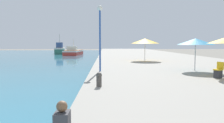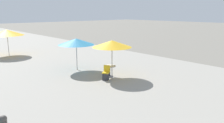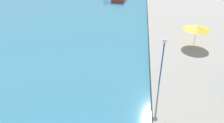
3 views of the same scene
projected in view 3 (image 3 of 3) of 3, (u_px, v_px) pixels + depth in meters
water_basin at (1, 10)px, 42.06m from camera, size 56.00×90.00×0.04m
quay_promenade at (194, 16)px, 38.01m from camera, size 16.00×90.00×0.58m
cafe_umbrella_striped at (197, 28)px, 26.41m from camera, size 3.19×3.19×2.50m
lamppost at (163, 55)px, 18.59m from camera, size 0.36×0.36×4.56m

